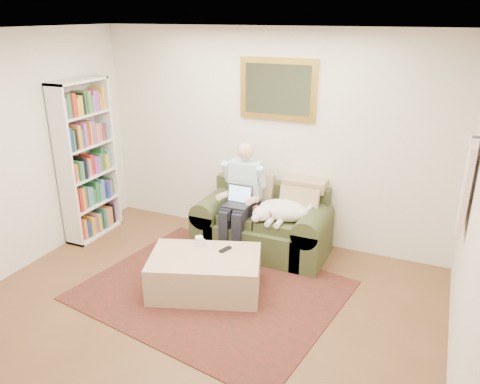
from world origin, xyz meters
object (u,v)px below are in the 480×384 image
Objects in this scene: seated_man at (240,201)px; ottoman at (205,274)px; sofa at (263,229)px; bookshelf at (87,161)px; sleeping_dog at (283,210)px; laptop at (238,200)px; coffee_mug at (199,241)px.

seated_man is 1.18× the size of ottoman.
sofa reaches higher than ottoman.
bookshelf is at bearing 162.37° from ottoman.
sleeping_dog is 1.20m from ottoman.
laptop is at bearing 7.52° from bookshelf.
sleeping_dog reaches higher than ottoman.
seated_man is 13.29× the size of coffee_mug.
ottoman is (0.03, -0.95, -0.46)m from seated_man.
laptop is at bearing 78.62° from coffee_mug.
sofa reaches higher than sleeping_dog.
laptop is (0.00, -0.06, 0.03)m from seated_man.
bookshelf is at bearing -170.74° from seated_man.
seated_man reaches higher than sleeping_dog.
laptop is at bearing -166.36° from sleeping_dog.
sofa is 5.15× the size of laptop.
coffee_mug is 1.95m from bookshelf.
laptop reaches higher than coffee_mug.
bookshelf is at bearing -172.48° from laptop.
sofa reaches higher than coffee_mug.
seated_man is 2.04× the size of sleeping_dog.
laptop is at bearing 91.68° from ottoman.
sleeping_dog is at bearing 64.11° from ottoman.
sleeping_dog is at bearing 51.33° from coffee_mug.
sofa is at bearing 164.26° from sleeping_dog.
sofa is 0.53m from laptop.
sofa is 0.48m from seated_man.
ottoman is at bearing -88.43° from seated_man.
laptop is 0.54m from sleeping_dog.
seated_man reaches higher than laptop.
laptop is 0.47× the size of sleeping_dog.
sleeping_dog is 0.33× the size of bookshelf.
bookshelf is (-1.96, -0.26, 0.30)m from laptop.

